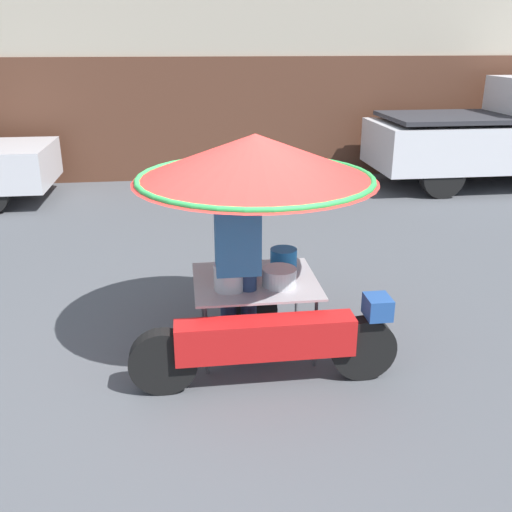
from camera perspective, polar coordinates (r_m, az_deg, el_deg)
The scene contains 5 objects.
ground_plane at distance 5.07m, azimuth -3.12°, elevation -11.44°, with size 36.00×36.00×0.00m, color #4C4F54.
shopfront_building at distance 12.74m, azimuth -6.40°, elevation 16.80°, with size 28.00×2.06×3.70m.
vendor_motorcycle_cart at distance 4.81m, azimuth 0.06°, elevation 7.29°, with size 2.22×2.08×1.98m.
vendor_person at distance 4.84m, azimuth -1.82°, elevation -0.38°, with size 0.38×0.23×1.69m.
pickup_truck at distance 12.29m, azimuth 24.03°, elevation 11.02°, with size 5.07×1.86×2.04m.
Camera 1 is at (-0.29, -4.28, 2.71)m, focal length 40.00 mm.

